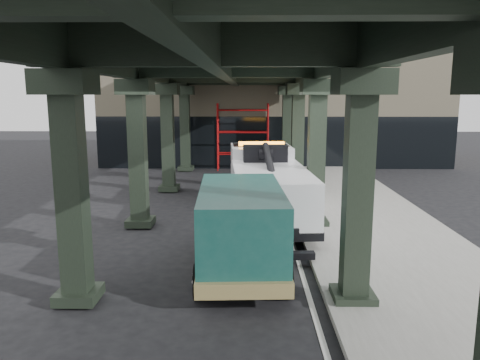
{
  "coord_description": "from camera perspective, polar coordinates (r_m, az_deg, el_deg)",
  "views": [
    {
      "loc": [
        0.31,
        -13.58,
        4.5
      ],
      "look_at": [
        0.05,
        1.75,
        1.7
      ],
      "focal_mm": 35.0,
      "sensor_mm": 36.0,
      "label": 1
    }
  ],
  "objects": [
    {
      "name": "tow_truck",
      "position": [
        17.1,
        3.16,
        -0.24
      ],
      "size": [
        2.95,
        8.67,
        2.8
      ],
      "rotation": [
        0.0,
        0.0,
        0.06
      ],
      "color": "black",
      "rests_on": "ground"
    },
    {
      "name": "sidewalk",
      "position": [
        16.73,
        15.51,
        -5.38
      ],
      "size": [
        5.0,
        40.0,
        0.15
      ],
      "primitive_type": "cube",
      "color": "gray",
      "rests_on": "ground"
    },
    {
      "name": "towed_van",
      "position": [
        12.05,
        0.07,
        -5.54
      ],
      "size": [
        2.43,
        5.6,
        2.23
      ],
      "rotation": [
        0.0,
        0.0,
        0.05
      ],
      "color": "#134640",
      "rests_on": "ground"
    },
    {
      "name": "building",
      "position": [
        33.63,
        3.9,
        9.47
      ],
      "size": [
        22.0,
        10.0,
        8.0
      ],
      "primitive_type": "cube",
      "color": "#C6B793",
      "rests_on": "ground"
    },
    {
      "name": "ground",
      "position": [
        14.31,
        -0.31,
        -7.98
      ],
      "size": [
        90.0,
        90.0,
        0.0
      ],
      "primitive_type": "plane",
      "color": "black",
      "rests_on": "ground"
    },
    {
      "name": "scaffolding",
      "position": [
        28.33,
        0.34,
        5.5
      ],
      "size": [
        3.08,
        0.88,
        4.0
      ],
      "color": "#AA0D0E",
      "rests_on": "ground"
    },
    {
      "name": "viaduct",
      "position": [
        15.63,
        -1.68,
        13.87
      ],
      "size": [
        7.4,
        32.0,
        6.4
      ],
      "color": "black",
      "rests_on": "ground"
    },
    {
      "name": "lane_stripe",
      "position": [
        16.28,
        5.87,
        -5.74
      ],
      "size": [
        0.12,
        38.0,
        0.01
      ],
      "primitive_type": "cube",
      "color": "silver",
      "rests_on": "ground"
    }
  ]
}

